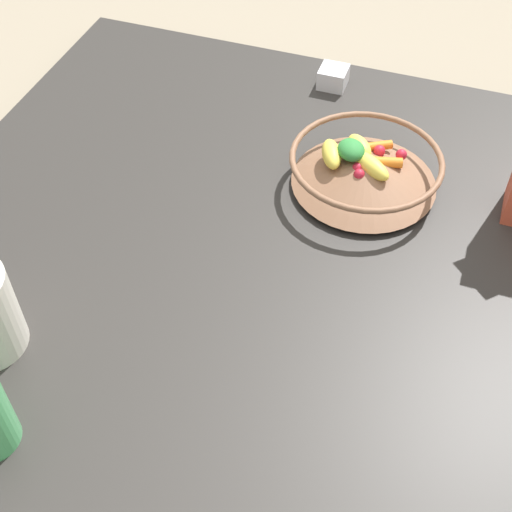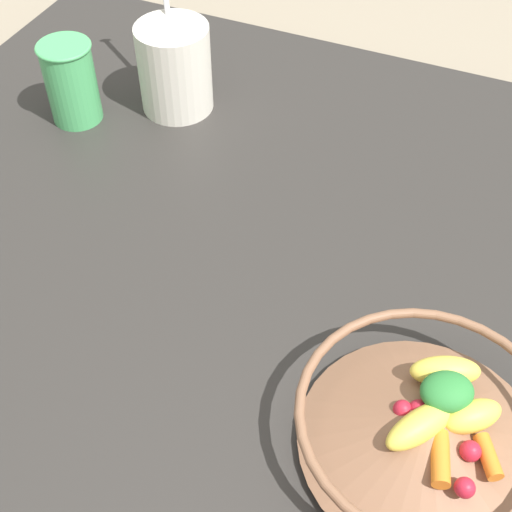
# 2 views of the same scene
# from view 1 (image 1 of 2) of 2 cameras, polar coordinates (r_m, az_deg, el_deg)

# --- Properties ---
(ground_plane) EXTENTS (6.00, 6.00, 0.00)m
(ground_plane) POSITION_cam_1_polar(r_m,az_deg,el_deg) (1.08, 1.15, -3.05)
(ground_plane) COLOR gray
(countertop) EXTENTS (1.18, 1.18, 0.04)m
(countertop) POSITION_cam_1_polar(r_m,az_deg,el_deg) (1.07, 1.16, -2.42)
(countertop) COLOR #2D2B28
(countertop) RESTS_ON ground_plane
(fruit_bowl) EXTENTS (0.25, 0.25, 0.08)m
(fruit_bowl) POSITION_cam_1_polar(r_m,az_deg,el_deg) (1.18, 8.68, 6.95)
(fruit_bowl) COLOR brown
(fruit_bowl) RESTS_ON countertop
(spice_jar) EXTENTS (0.05, 0.05, 0.04)m
(spice_jar) POSITION_cam_1_polar(r_m,az_deg,el_deg) (1.42, 6.19, 13.98)
(spice_jar) COLOR silver
(spice_jar) RESTS_ON countertop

